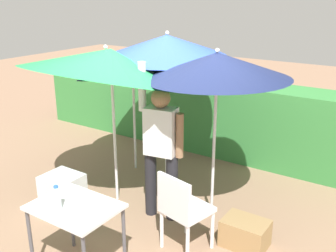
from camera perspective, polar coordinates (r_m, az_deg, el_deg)
The scene contains 12 objects.
ground_plane at distance 4.94m, azimuth -1.98°, elevation -13.13°, with size 24.00×24.00×0.00m, color #937056.
hedge_row at distance 6.58m, azimuth 10.05°, elevation 0.87°, with size 8.00×0.70×1.23m, color #38843D.
umbrella_rainbow at distance 4.81m, azimuth -8.54°, elevation 8.85°, with size 2.09×2.09×2.25m.
umbrella_orange at distance 4.38m, azimuth 7.08°, elevation 8.63°, with size 1.64×1.63×2.04m.
umbrella_yellow at distance 5.73m, azimuth -5.31°, elevation 8.93°, with size 1.64×1.61×1.95m.
umbrella_navy at distance 5.17m, azimuth -0.18°, elevation 11.50°, with size 1.60×1.60×2.14m.
person_vendor at distance 4.57m, azimuth -1.02°, elevation -2.71°, with size 0.56×0.28×1.88m.
chair_plastic at distance 4.14m, azimuth 2.12°, elevation -11.71°, with size 0.53×0.53×0.89m.
cooler_box at distance 5.29m, azimuth -14.96°, elevation -8.92°, with size 0.46×0.43×0.41m, color silver.
crate_cardboard at distance 4.48m, azimuth 11.06°, elevation -14.93°, with size 0.48×0.35×0.30m, color #9E7A4C.
folding_table at distance 3.87m, azimuth -13.23°, elevation -12.24°, with size 0.80×0.60×0.74m.
bottle_water at distance 3.75m, azimuth -15.72°, elevation -10.01°, with size 0.07×0.07×0.24m.
Camera 1 is at (2.45, -3.39, 2.62)m, focal length 42.24 mm.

